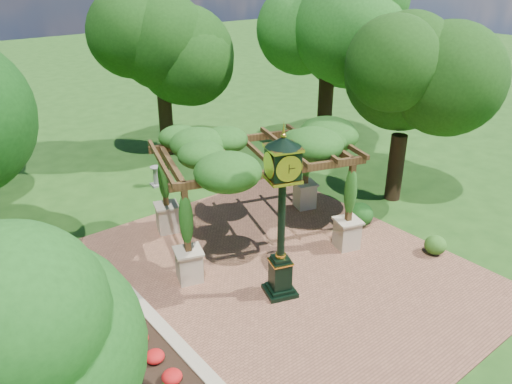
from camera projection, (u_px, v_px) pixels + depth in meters
ground at (307, 285)px, 15.15m from camera, size 120.00×120.00×0.00m
brick_plaza at (285, 270)px, 15.85m from camera, size 10.00×12.00×0.04m
border_wall at (165, 335)px, 12.82m from camera, size 0.35×5.00×0.40m
flower_bed at (133, 351)px, 12.31m from camera, size 1.50×5.00×0.36m
pedestal_clock at (282, 204)px, 13.49m from camera, size 1.23×1.23×4.94m
pergola at (254, 152)px, 16.25m from camera, size 7.25×5.71×3.99m
sundial at (156, 177)px, 21.66m from camera, size 0.53×0.53×0.88m
shrub_front at (435, 245)px, 16.57m from camera, size 0.84×0.84×0.64m
shrub_mid at (360, 214)px, 18.32m from camera, size 1.20×1.20×0.86m
shrub_back at (287, 175)px, 21.81m from camera, size 1.03×1.03×0.79m
tree_north at (160, 46)px, 23.25m from camera, size 4.30×4.30×7.75m
tree_east_far at (331, 12)px, 22.59m from camera, size 4.97×4.97×9.96m
tree_east_near at (407, 81)px, 18.61m from camera, size 4.16×4.16×7.08m
tree_southwest at (16, 371)px, 6.37m from camera, size 2.95×2.95×6.13m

